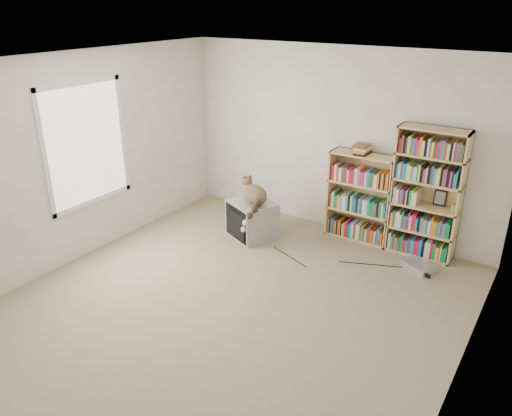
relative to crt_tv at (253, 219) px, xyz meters
The scene contains 16 objects.
floor 1.79m from the crt_tv, 64.73° to the right, with size 4.50×5.00×0.01m, color gray.
wall_back 1.54m from the crt_tv, 49.73° to the left, with size 4.50×0.02×2.50m, color beige.
wall_left 2.41m from the crt_tv, 132.91° to the right, with size 0.02×5.00×2.50m, color beige.
wall_right 3.55m from the crt_tv, 28.09° to the right, with size 0.02×5.00×2.50m, color beige.
ceiling 2.87m from the crt_tv, 64.73° to the right, with size 4.50×5.00×0.02m, color white.
window 2.34m from the crt_tv, 136.48° to the right, with size 0.02×1.22×1.52m, color white.
crt_tv is the anchor object (origin of this frame).
cat 0.35m from the crt_tv, 51.46° to the right, with size 0.58×0.70×0.54m.
bookcase_tall 2.27m from the crt_tv, 19.99° to the left, with size 0.82×0.30×1.64m.
bookcase_short 1.48m from the crt_tv, 31.44° to the left, with size 0.87×0.30×1.19m.
book_stack 1.72m from the crt_tv, 31.22° to the left, with size 0.22×0.28×0.12m, color red.
green_mug 2.58m from the crt_tv, 16.86° to the left, with size 0.09×0.09×0.10m, color #639F2D.
framed_print 2.43m from the crt_tv, 20.62° to the left, with size 0.15×0.01×0.20m, color black.
dvd_player 2.23m from the crt_tv, ahead, with size 0.36×0.26×0.08m, color silver.
wall_outlet 1.52m from the crt_tv, 166.90° to the left, with size 0.01×0.08×0.13m, color silver.
floor_cables 1.15m from the crt_tv, ahead, with size 1.20×0.70×0.01m, color black, non-canonical shape.
Camera 1 is at (2.69, -3.56, 3.04)m, focal length 35.00 mm.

